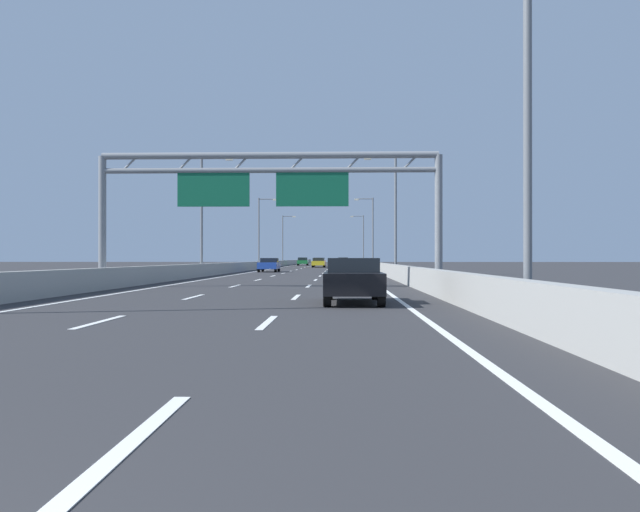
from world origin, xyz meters
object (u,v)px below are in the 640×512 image
object	(u,v)px
sign_gantry	(268,185)
red_car	(319,262)
streetlamp_left_far	(261,228)
green_car	(303,261)
black_car	(353,280)
orange_car	(343,262)
streetlamp_right_far	(371,228)
streetlamp_right_near	(517,85)
streetlamp_left_distant	(284,237)
streetlamp_left_mid	(205,208)
streetlamp_right_mid	(393,207)
silver_car	(341,262)
blue_car	(269,265)
yellow_car	(318,262)
streetlamp_right_distant	(362,237)

from	to	relation	value
sign_gantry	red_car	world-z (taller)	sign_gantry
streetlamp_left_far	green_car	bearing A→B (deg)	82.86
black_car	orange_car	size ratio (longest dim) A/B	1.04
streetlamp_right_far	red_car	bearing A→B (deg)	119.45
streetlamp_right_near	streetlamp_left_distant	xyz separation A→B (m)	(-14.93, 109.63, 0.00)
streetlamp_right_far	red_car	world-z (taller)	streetlamp_right_far
streetlamp_left_mid	black_car	world-z (taller)	streetlamp_left_mid
streetlamp_right_mid	orange_car	bearing A→B (deg)	93.49
streetlamp_right_mid	silver_car	world-z (taller)	streetlamp_right_mid
streetlamp_left_far	green_car	xyz separation A→B (m)	(3.93, 31.33, -4.65)
blue_car	sign_gantry	bearing A→B (deg)	-83.89
red_car	silver_car	bearing A→B (deg)	30.84
streetlamp_right_far	streetlamp_left_distant	distance (m)	39.48
sign_gantry	yellow_car	xyz separation A→B (m)	(0.20, 64.89, -4.08)
yellow_car	streetlamp_right_far	bearing A→B (deg)	-44.37
orange_car	streetlamp_right_near	bearing A→B (deg)	-87.83
streetlamp_left_far	black_car	bearing A→B (deg)	-80.69
streetlamp_right_mid	black_car	world-z (taller)	streetlamp_right_mid
streetlamp_left_distant	silver_car	xyz separation A→B (m)	(10.93, -21.43, -4.68)
silver_car	red_car	bearing A→B (deg)	-149.16
streetlamp_right_mid	silver_car	size ratio (longest dim) A/B	2.08
streetlamp_right_distant	yellow_car	bearing A→B (deg)	-104.02
streetlamp_left_far	streetlamp_right_distant	size ratio (longest dim) A/B	1.00
streetlamp_right_far	orange_car	world-z (taller)	streetlamp_right_far
streetlamp_right_far	yellow_car	xyz separation A→B (m)	(-7.33, 7.17, -4.67)
sign_gantry	black_car	bearing A→B (deg)	-70.34
streetlamp_left_mid	yellow_car	bearing A→B (deg)	80.14
sign_gantry	streetlamp_left_mid	bearing A→B (deg)	109.25
sign_gantry	orange_car	world-z (taller)	sign_gantry
streetlamp_left_distant	blue_car	world-z (taller)	streetlamp_left_distant
streetlamp_right_near	red_car	distance (m)	86.62
streetlamp_left_distant	yellow_car	bearing A→B (deg)	-75.49
streetlamp_left_far	silver_car	world-z (taller)	streetlamp_left_far
streetlamp_right_distant	black_car	size ratio (longest dim) A/B	2.17
green_car	streetlamp_left_mid	bearing A→B (deg)	-93.31
streetlamp_right_near	silver_car	size ratio (longest dim) A/B	2.08
red_car	streetlamp_right_near	bearing A→B (deg)	-85.10
streetlamp_left_distant	green_car	distance (m)	8.01
streetlamp_right_mid	orange_car	size ratio (longest dim) A/B	2.26
streetlamp_right_distant	orange_car	xyz separation A→B (m)	(-3.66, -13.05, -4.64)
streetlamp_left_distant	blue_car	size ratio (longest dim) A/B	2.17
orange_car	green_car	world-z (taller)	green_car
sign_gantry	silver_car	distance (m)	73.03
streetlamp_right_near	streetlamp_right_distant	size ratio (longest dim) A/B	1.00
orange_car	sign_gantry	bearing A→B (deg)	-92.73
streetlamp_left_mid	silver_car	xyz separation A→B (m)	(10.93, 51.66, -4.68)
blue_car	green_car	bearing A→B (deg)	89.84
sign_gantry	streetlamp_left_distant	world-z (taller)	streetlamp_left_distant
streetlamp_left_mid	orange_car	distance (m)	61.26
streetlamp_right_mid	streetlamp_right_distant	distance (m)	73.09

